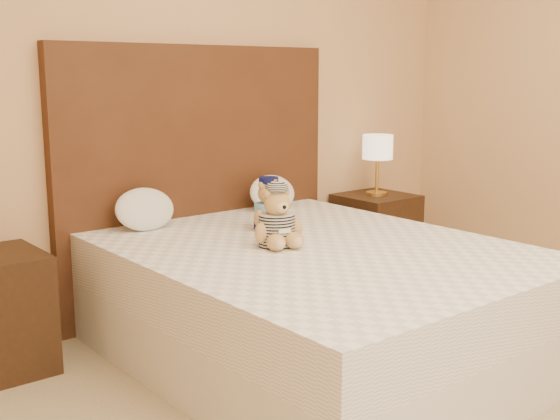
# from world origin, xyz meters

# --- Properties ---
(bed) EXTENTS (1.60, 2.00, 0.55)m
(bed) POSITION_xyz_m (0.00, 1.20, 0.28)
(bed) COLOR white
(bed) RESTS_ON ground
(headboard) EXTENTS (1.75, 0.08, 1.50)m
(headboard) POSITION_xyz_m (0.00, 2.21, 0.75)
(headboard) COLOR #4B2716
(headboard) RESTS_ON ground
(nightstand_right) EXTENTS (0.45, 0.45, 0.55)m
(nightstand_right) POSITION_xyz_m (1.25, 2.00, 0.28)
(nightstand_right) COLOR #331C10
(nightstand_right) RESTS_ON ground
(lamp) EXTENTS (0.20, 0.20, 0.40)m
(lamp) POSITION_xyz_m (1.25, 2.00, 0.85)
(lamp) COLOR gold
(lamp) RESTS_ON nightstand_right
(teddy_police) EXTENTS (0.25, 0.24, 0.27)m
(teddy_police) POSITION_xyz_m (0.06, 1.64, 0.68)
(teddy_police) COLOR #B07D44
(teddy_police) RESTS_ON bed
(teddy_prisoner) EXTENTS (0.30, 0.29, 0.28)m
(teddy_prisoner) POSITION_xyz_m (-0.14, 1.32, 0.69)
(teddy_prisoner) COLOR #B07D44
(teddy_prisoner) RESTS_ON bed
(pillow_left) EXTENTS (0.33, 0.21, 0.23)m
(pillow_left) POSITION_xyz_m (-0.45, 2.03, 0.67)
(pillow_left) COLOR white
(pillow_left) RESTS_ON bed
(pillow_right) EXTENTS (0.32, 0.20, 0.22)m
(pillow_right) POSITION_xyz_m (0.39, 2.03, 0.66)
(pillow_right) COLOR white
(pillow_right) RESTS_ON bed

